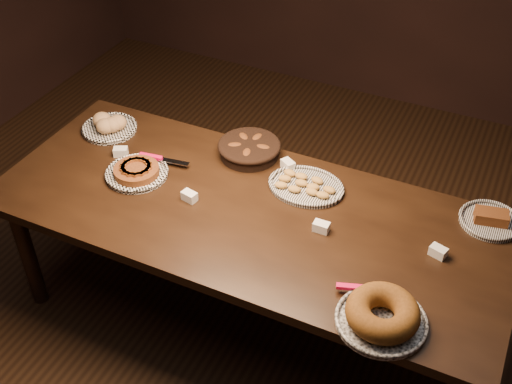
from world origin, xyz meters
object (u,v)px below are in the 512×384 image
at_px(buffet_table, 248,221).
at_px(madeleine_platter, 306,186).
at_px(apple_tart_plate, 137,172).
at_px(bundt_cake_plate, 382,315).

xyz_separation_m(buffet_table, madeleine_platter, (0.18, 0.25, 0.09)).
distance_m(apple_tart_plate, madeleine_platter, 0.82).
relative_size(buffet_table, bundt_cake_plate, 6.15).
bearing_deg(madeleine_platter, buffet_table, -115.79).
height_order(buffet_table, madeleine_platter, madeleine_platter).
bearing_deg(buffet_table, bundt_cake_plate, -26.93).
bearing_deg(apple_tart_plate, madeleine_platter, 0.57).
bearing_deg(bundt_cake_plate, apple_tart_plate, 159.78).
bearing_deg(buffet_table, madeleine_platter, 53.96).
height_order(madeleine_platter, bundt_cake_plate, bundt_cake_plate).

